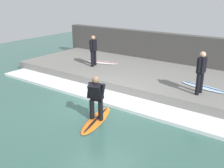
{
  "coord_description": "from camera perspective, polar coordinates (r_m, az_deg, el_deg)",
  "views": [
    {
      "loc": [
        -6.77,
        -5.24,
        3.89
      ],
      "look_at": [
        0.57,
        0.0,
        0.7
      ],
      "focal_mm": 42.0,
      "sensor_mm": 36.0,
      "label": 1
    }
  ],
  "objects": [
    {
      "name": "ground_plane",
      "position": [
        9.4,
        -2.01,
        -4.96
      ],
      "size": [
        28.0,
        28.0,
        0.0
      ],
      "primitive_type": "plane",
      "color": "#386056"
    },
    {
      "name": "concrete_ledge",
      "position": [
        12.04,
        7.94,
        1.53
      ],
      "size": [
        4.4,
        12.92,
        0.43
      ],
      "primitive_type": "cube",
      "color": "slate",
      "rests_on": "ground_plane"
    },
    {
      "name": "back_wall",
      "position": [
        14.01,
        12.82,
        6.83
      ],
      "size": [
        0.5,
        13.56,
        1.88
      ],
      "primitive_type": "cube",
      "color": "#474442",
      "rests_on": "ground_plane"
    },
    {
      "name": "wave_foam_crest",
      "position": [
        9.87,
        0.35,
        -3.35
      ],
      "size": [
        1.12,
        12.27,
        0.12
      ],
      "primitive_type": "cube",
      "color": "white",
      "rests_on": "ground_plane"
    },
    {
      "name": "surfboard_riding",
      "position": [
        8.43,
        -3.4,
        -7.79
      ],
      "size": [
        2.08,
        1.01,
        0.07
      ],
      "color": "orange",
      "rests_on": "ground_plane"
    },
    {
      "name": "surfer_riding",
      "position": [
        8.09,
        -3.51,
        -2.61
      ],
      "size": [
        0.52,
        0.63,
        1.43
      ],
      "color": "black",
      "rests_on": "surfboard_riding"
    },
    {
      "name": "surfer_waiting_near",
      "position": [
        9.62,
        18.81,
        2.81
      ],
      "size": [
        0.52,
        0.24,
        1.54
      ],
      "color": "black",
      "rests_on": "concrete_ledge"
    },
    {
      "name": "surfboard_waiting_near",
      "position": [
        10.52,
        19.37,
        -0.66
      ],
      "size": [
        0.78,
        1.91,
        0.07
      ],
      "color": "silver",
      "rests_on": "concrete_ledge"
    },
    {
      "name": "surfer_waiting_far",
      "position": [
        12.75,
        -4.08,
        7.59
      ],
      "size": [
        0.5,
        0.29,
        1.49
      ],
      "color": "black",
      "rests_on": "concrete_ledge"
    },
    {
      "name": "surfboard_waiting_far",
      "position": [
        13.46,
        -2.23,
        4.73
      ],
      "size": [
        0.86,
        1.82,
        0.07
      ],
      "color": "white",
      "rests_on": "concrete_ledge"
    }
  ]
}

